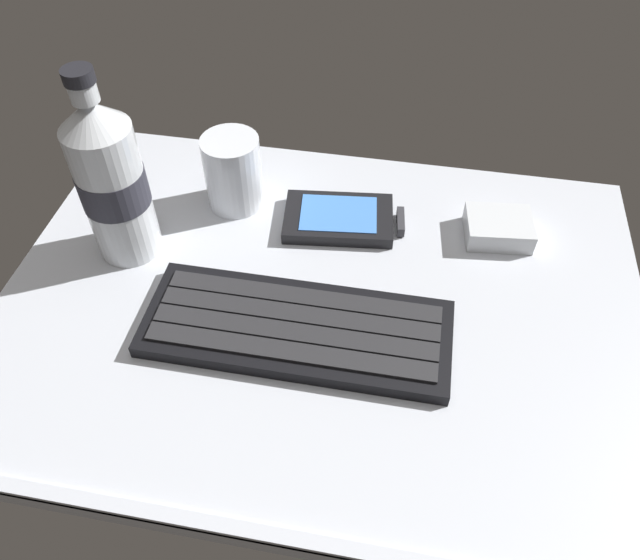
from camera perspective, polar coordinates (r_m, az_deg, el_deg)
ground_plane at (r=62.38cm, az=-0.04°, el=-2.61°), size 64.00×48.00×2.80cm
keyboard at (r=58.59cm, az=-2.15°, el=-4.44°), size 29.04×11.10×1.70cm
handheld_device at (r=69.10cm, az=2.26°, el=5.65°), size 13.37×8.92×1.50cm
juice_cup at (r=70.58cm, az=-7.99°, el=9.60°), size 6.40×6.40×8.50cm
water_bottle at (r=64.24cm, az=-18.68°, el=8.67°), size 6.73×6.73×20.80cm
charger_block at (r=70.02cm, az=16.13°, el=4.63°), size 7.56×6.32×2.40cm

